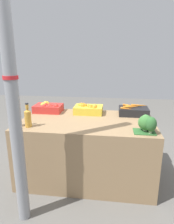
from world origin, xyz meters
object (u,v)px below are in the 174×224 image
Objects in this scene: support_pole at (11,79)px; apple_crate at (48,108)px; juice_bottle_cloudy at (17,116)px; juice_bottle_amber at (28,117)px; carrot_crate at (133,111)px; broccoli_pile at (147,123)px; orange_crate at (88,109)px.

support_pole is 1.21m from apple_crate.
juice_bottle_cloudy is (-0.22, 0.47, -0.46)m from support_pole.
juice_bottle_amber is at bearing 102.01° from support_pole.
broccoli_pile is at bearing -82.56° from carrot_crate.
support_pole reaches higher than broccoli_pile.
orange_crate is at bearing -179.90° from carrot_crate.
support_pole is 7.10× the size of apple_crate.
orange_crate is 1.27× the size of juice_bottle_cloudy.
apple_crate is 1.00× the size of carrot_crate.
support_pole is 1.35m from broccoli_pile.
juice_bottle_amber reaches higher than broccoli_pile.
support_pole is 7.10× the size of orange_crate.
carrot_crate is 1.39× the size of juice_bottle_amber.
juice_bottle_amber is (-0.58, -0.62, 0.05)m from orange_crate.
support_pole is at bearing -114.03° from orange_crate.
orange_crate is at bearing 46.79° from juice_bottle_amber.
broccoli_pile is at bearing 0.91° from juice_bottle_amber.
broccoli_pile reaches higher than carrot_crate.
support_pole reaches higher than orange_crate.
broccoli_pile is (1.16, 0.49, -0.49)m from support_pole.
juice_bottle_cloudy reaches higher than broccoli_pile.
apple_crate is 1.39× the size of juice_bottle_amber.
support_pole is at bearing -77.99° from juice_bottle_amber.
apple_crate is at bearing 154.11° from broccoli_pile.
orange_crate is at bearing 138.46° from broccoli_pile.
carrot_crate is at bearing 0.06° from apple_crate.
apple_crate is 0.62m from juice_bottle_amber.
broccoli_pile is (0.08, -0.60, 0.04)m from carrot_crate.
carrot_crate is at bearing 45.09° from support_pole.
juice_bottle_amber is (-0.10, 0.47, -0.47)m from support_pole.
broccoli_pile is at bearing -41.54° from orange_crate.
orange_crate is (0.49, 1.09, -0.52)m from support_pole.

